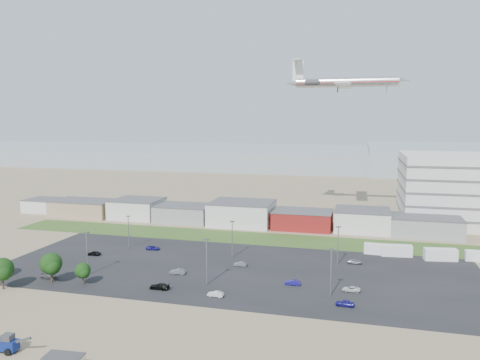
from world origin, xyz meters
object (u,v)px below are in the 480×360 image
(airliner, at_px, (346,82))
(parked_car_8, at_px, (355,262))
(telehandler, at_px, (4,343))
(parked_car_1, at_px, (293,282))
(box_trailer_a, at_px, (378,249))
(parked_car_10, at_px, (49,276))
(parked_car_5, at_px, (94,253))
(parked_car_0, at_px, (351,289))
(parked_car_4, at_px, (178,272))
(parked_car_3, at_px, (160,286))
(parked_car_13, at_px, (216,294))
(parked_car_2, at_px, (345,303))
(parked_car_9, at_px, (153,248))
(parked_car_7, at_px, (240,264))

(airliner, bearing_deg, parked_car_8, -85.36)
(telehandler, relative_size, parked_car_1, 2.03)
(box_trailer_a, distance_m, airliner, 73.22)
(airliner, relative_size, parked_car_10, 10.61)
(box_trailer_a, relative_size, parked_car_5, 2.09)
(parked_car_0, relative_size, parked_car_4, 1.01)
(box_trailer_a, bearing_deg, parked_car_10, -148.86)
(telehandler, distance_m, parked_car_1, 58.83)
(parked_car_1, relative_size, parked_car_3, 0.79)
(parked_car_3, height_order, parked_car_13, parked_car_3)
(box_trailer_a, xyz_separation_m, parked_car_4, (-47.70, -30.40, -0.80))
(parked_car_2, distance_m, parked_car_10, 68.25)
(parked_car_3, height_order, parked_car_9, parked_car_3)
(parked_car_0, relative_size, parked_car_5, 1.07)
(parked_car_4, bearing_deg, parked_car_0, 83.32)
(box_trailer_a, relative_size, parked_car_9, 1.93)
(parked_car_4, bearing_deg, parked_car_7, 122.54)
(parked_car_4, distance_m, parked_car_13, 17.76)
(parked_car_8, bearing_deg, parked_car_9, 87.75)
(parked_car_0, bearing_deg, parked_car_3, -79.43)
(parked_car_0, xyz_separation_m, parked_car_13, (-27.71, -10.32, 0.04))
(parked_car_2, height_order, parked_car_7, parked_car_2)
(parked_car_0, bearing_deg, telehandler, -54.07)
(box_trailer_a, xyz_separation_m, parked_car_7, (-34.60, -20.42, -0.87))
(parked_car_1, xyz_separation_m, parked_car_5, (-56.77, 9.60, 0.03))
(parked_car_8, bearing_deg, airliner, 2.07)
(box_trailer_a, bearing_deg, parked_car_2, -97.93)
(parked_car_1, distance_m, parked_car_5, 57.57)
(parked_car_8, distance_m, parked_car_13, 41.95)
(airliner, relative_size, parked_car_1, 12.89)
(parked_car_3, bearing_deg, parked_car_13, 86.74)
(airliner, bearing_deg, parked_car_5, -131.87)
(parked_car_1, xyz_separation_m, parked_car_4, (-28.15, 0.50, 0.04))
(parked_car_0, bearing_deg, parked_car_1, -96.02)
(box_trailer_a, distance_m, parked_car_7, 40.19)
(airliner, distance_m, parked_car_8, 81.22)
(telehandler, bearing_deg, box_trailer_a, 47.84)
(parked_car_10, bearing_deg, parked_car_8, -63.41)
(parked_car_4, xyz_separation_m, parked_car_7, (13.10, 9.98, -0.07))
(parked_car_3, height_order, parked_car_5, parked_car_3)
(box_trailer_a, height_order, parked_car_13, box_trailer_a)
(box_trailer_a, bearing_deg, airliner, 105.57)
(parked_car_4, height_order, parked_car_9, parked_car_4)
(box_trailer_a, bearing_deg, parked_car_1, -119.62)
(parked_car_2, relative_size, parked_car_8, 1.02)
(parked_car_7, bearing_deg, telehandler, -24.95)
(parked_car_4, height_order, parked_car_8, parked_car_4)
(parked_car_1, distance_m, parked_car_7, 18.34)
(box_trailer_a, height_order, parked_car_4, box_trailer_a)
(parked_car_1, xyz_separation_m, parked_car_9, (-43.43, 19.11, -0.04))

